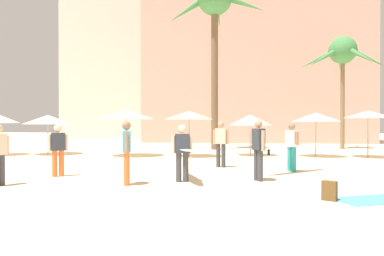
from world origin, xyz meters
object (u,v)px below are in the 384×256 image
object	(u,v)px
person_near_right	(221,142)
person_mid_right	(127,150)
cafe_umbrella_1	(368,114)
cafe_umbrella_3	(189,115)
palm_tree_left	(215,8)
cafe_umbrella_7	(316,117)
person_far_right	(258,147)
person_mid_left	(58,148)
person_near_left	(183,150)
backpack	(330,191)
palm_tree_center	(343,55)
cafe_umbrella_6	(48,120)
beach_towel	(375,200)
cafe_umbrella_0	(250,120)
cafe_umbrella_4	(126,114)
person_mid_center	(292,145)

from	to	relation	value
person_near_right	person_mid_right	bearing A→B (deg)	-18.68
cafe_umbrella_1	cafe_umbrella_3	bearing A→B (deg)	-177.79
palm_tree_left	cafe_umbrella_7	bearing A→B (deg)	-41.27
person_far_right	person_mid_left	size ratio (longest dim) A/B	1.09
cafe_umbrella_3	person_near_right	xyz separation A→B (m)	(1.68, -4.35, -1.13)
person_mid_left	person_mid_right	bearing A→B (deg)	-148.92
person_near_left	person_mid_right	xyz separation A→B (m)	(-1.42, -0.80, 0.05)
backpack	person_near_left	distance (m)	4.20
person_mid_right	palm_tree_center	bearing A→B (deg)	38.66
cafe_umbrella_6	beach_towel	size ratio (longest dim) A/B	1.48
cafe_umbrella_6	cafe_umbrella_7	size ratio (longest dim) A/B	1.10
palm_tree_left	beach_towel	xyz separation A→B (m)	(4.01, -15.04, -9.06)
cafe_umbrella_1	cafe_umbrella_6	bearing A→B (deg)	179.17
person_far_right	beach_towel	bearing A→B (deg)	-72.51
cafe_umbrella_7	person_far_right	distance (m)	8.85
person_near_left	person_far_right	world-z (taller)	person_far_right
cafe_umbrella_0	cafe_umbrella_3	xyz separation A→B (m)	(-3.10, -0.93, 0.24)
cafe_umbrella_7	backpack	bearing A→B (deg)	-101.77
cafe_umbrella_4	person_mid_left	bearing A→B (deg)	-90.72
backpack	person_mid_center	size ratio (longest dim) A/B	0.17
cafe_umbrella_3	person_mid_left	size ratio (longest dim) A/B	1.49
person_mid_center	person_mid_right	distance (m)	5.79
person_far_right	cafe_umbrella_7	bearing A→B (deg)	40.29
cafe_umbrella_0	person_mid_right	size ratio (longest dim) A/B	1.28
cafe_umbrella_1	person_far_right	distance (m)	9.89
cafe_umbrella_3	person_near_left	world-z (taller)	cafe_umbrella_3
palm_tree_center	person_near_left	xyz separation A→B (m)	(-8.77, -14.32, -5.28)
cafe_umbrella_6	person_near_left	world-z (taller)	cafe_umbrella_6
palm_tree_center	beach_towel	world-z (taller)	palm_tree_center
cafe_umbrella_0	person_mid_center	xyz separation A→B (m)	(1.03, -6.40, -0.94)
cafe_umbrella_0	person_mid_right	xyz separation A→B (m)	(-3.86, -9.49, -0.91)
cafe_umbrella_4	cafe_umbrella_7	distance (m)	9.59
cafe_umbrella_4	palm_tree_center	bearing A→B (deg)	27.37
palm_tree_left	cafe_umbrella_7	size ratio (longest dim) A/B	4.57
person_near_left	person_far_right	bearing A→B (deg)	84.76
cafe_umbrella_4	person_mid_right	xyz separation A→B (m)	(2.48, -8.56, -1.19)
cafe_umbrella_3	palm_tree_left	bearing A→B (deg)	77.89
cafe_umbrella_3	person_far_right	size ratio (longest dim) A/B	1.36
cafe_umbrella_0	cafe_umbrella_4	size ratio (longest dim) A/B	0.79
cafe_umbrella_1	palm_tree_left	bearing A→B (deg)	147.79
cafe_umbrella_0	cafe_umbrella_1	size ratio (longest dim) A/B	0.96
cafe_umbrella_1	person_near_right	size ratio (longest dim) A/B	1.32
beach_towel	cafe_umbrella_0	bearing A→B (deg)	100.53
cafe_umbrella_1	person_near_left	world-z (taller)	cafe_umbrella_1
cafe_umbrella_7	person_mid_right	bearing A→B (deg)	-127.86
cafe_umbrella_1	cafe_umbrella_6	distance (m)	16.50
palm_tree_center	person_mid_center	world-z (taller)	palm_tree_center
cafe_umbrella_6	person_mid_center	xyz separation A→B (m)	(11.87, -6.05, -0.97)
beach_towel	cafe_umbrella_7	bearing A→B (deg)	83.34
beach_towel	person_near_left	xyz separation A→B (m)	(-4.45, 2.13, 0.88)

